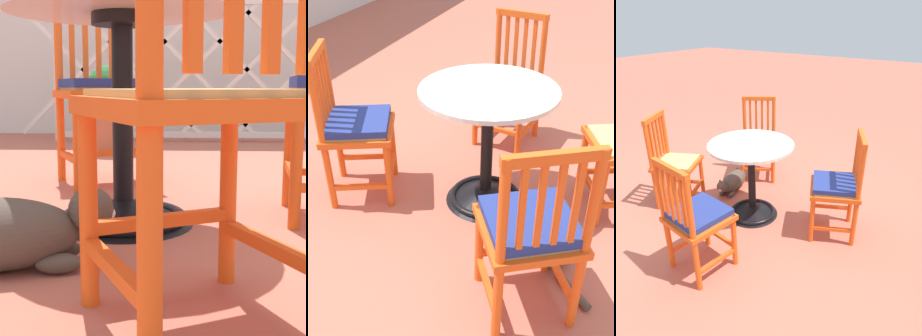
{
  "view_description": "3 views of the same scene",
  "coord_description": "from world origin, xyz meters",
  "views": [
    {
      "loc": [
        0.16,
        -1.63,
        0.47
      ],
      "look_at": [
        0.08,
        0.11,
        0.19
      ],
      "focal_mm": 54.26,
      "sensor_mm": 36.0,
      "label": 1
    },
    {
      "loc": [
        -2.14,
        -0.6,
        1.67
      ],
      "look_at": [
        -0.21,
        0.15,
        0.32
      ],
      "focal_mm": 47.99,
      "sensor_mm": 36.0,
      "label": 2
    },
    {
      "loc": [
        2.01,
        1.62,
        1.75
      ],
      "look_at": [
        -0.1,
        0.21,
        0.5
      ],
      "focal_mm": 33.57,
      "sensor_mm": 36.0,
      "label": 3
    }
  ],
  "objects": [
    {
      "name": "orange_chair_tucked_in",
      "position": [
        -0.2,
        0.82,
        0.45
      ],
      "size": [
        0.53,
        0.53,
        0.91
      ],
      "color": "#EA5619",
      "rests_on": "ground_plane"
    },
    {
      "name": "tabby_cat",
      "position": [
        -0.27,
        -0.39,
        0.1
      ],
      "size": [
        0.68,
        0.4,
        0.23
      ],
      "color": "#4C4238",
      "rests_on": "ground_plane"
    },
    {
      "name": "ground_plane",
      "position": [
        0.0,
        0.0,
        0.0
      ],
      "size": [
        24.0,
        24.0,
        0.0
      ],
      "primitive_type": "plane",
      "color": "#BC604C"
    },
    {
      "name": "terracotta_planter",
      "position": [
        -0.32,
        1.98,
        0.33
      ],
      "size": [
        0.32,
        0.32,
        0.62
      ],
      "color": "#B25B3D",
      "rests_on": "ground_plane"
    },
    {
      "name": "orange_chair_facing_out",
      "position": [
        0.21,
        -0.7,
        0.43
      ],
      "size": [
        0.53,
        0.53,
        0.91
      ],
      "color": "#EA5619",
      "rests_on": "ground_plane"
    },
    {
      "name": "cafe_table",
      "position": [
        -0.02,
        0.07,
        0.28
      ],
      "size": [
        0.76,
        0.76,
        0.73
      ],
      "color": "black",
      "rests_on": "ground_plane"
    },
    {
      "name": "lattice_fence_panel",
      "position": [
        0.28,
        2.72,
        0.61
      ],
      "size": [
        2.94,
        0.06,
        1.22
      ],
      "color": "silver",
      "rests_on": "ground_plane"
    }
  ]
}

